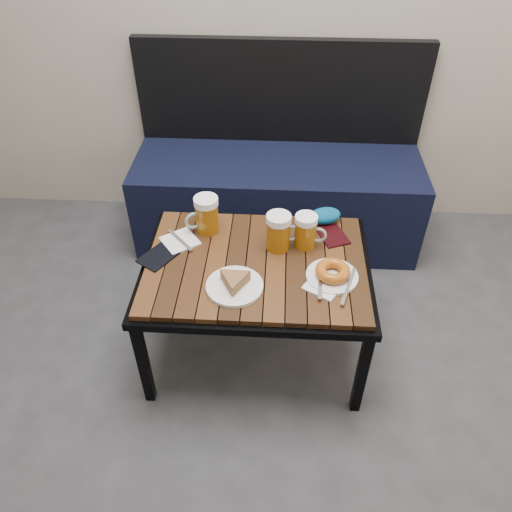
# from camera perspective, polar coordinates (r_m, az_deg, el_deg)

# --- Properties ---
(bench) EXTENTS (1.40, 0.50, 0.95)m
(bench) POSITION_cam_1_polar(r_m,az_deg,el_deg) (2.56, 2.44, 7.57)
(bench) COLOR black
(bench) RESTS_ON ground
(cafe_table) EXTENTS (0.84, 0.62, 0.47)m
(cafe_table) POSITION_cam_1_polar(r_m,az_deg,el_deg) (1.85, -0.00, -1.69)
(cafe_table) COLOR black
(cafe_table) RESTS_ON ground
(beer_mug_left) EXTENTS (0.14, 0.12, 0.15)m
(beer_mug_left) POSITION_cam_1_polar(r_m,az_deg,el_deg) (1.93, -5.72, 4.73)
(beer_mug_left) COLOR #91530B
(beer_mug_left) RESTS_ON cafe_table
(beer_mug_centre) EXTENTS (0.14, 0.10, 0.15)m
(beer_mug_centre) POSITION_cam_1_polar(r_m,az_deg,el_deg) (1.84, 2.65, 2.79)
(beer_mug_centre) COLOR #91530B
(beer_mug_centre) RESTS_ON cafe_table
(beer_mug_right) EXTENTS (0.13, 0.09, 0.13)m
(beer_mug_right) POSITION_cam_1_polar(r_m,az_deg,el_deg) (1.86, 5.76, 2.86)
(beer_mug_right) COLOR #91530B
(beer_mug_right) RESTS_ON cafe_table
(plate_pie) EXTENTS (0.20, 0.20, 0.06)m
(plate_pie) POSITION_cam_1_polar(r_m,az_deg,el_deg) (1.71, -2.48, -3.11)
(plate_pie) COLOR white
(plate_pie) RESTS_ON cafe_table
(plate_bagel) EXTENTS (0.18, 0.24, 0.05)m
(plate_bagel) POSITION_cam_1_polar(r_m,az_deg,el_deg) (1.76, 8.73, -1.98)
(plate_bagel) COLOR white
(plate_bagel) RESTS_ON cafe_table
(napkin_left) EXTENTS (0.17, 0.17, 0.01)m
(napkin_left) POSITION_cam_1_polar(r_m,az_deg,el_deg) (1.93, -8.69, 1.71)
(napkin_left) COLOR white
(napkin_left) RESTS_ON cafe_table
(napkin_right) EXTENTS (0.15, 0.14, 0.01)m
(napkin_right) POSITION_cam_1_polar(r_m,az_deg,el_deg) (1.73, 7.62, -3.50)
(napkin_right) COLOR white
(napkin_right) RESTS_ON cafe_table
(passport_navy) EXTENTS (0.16, 0.17, 0.01)m
(passport_navy) POSITION_cam_1_polar(r_m,az_deg,el_deg) (1.87, -11.07, -0.06)
(passport_navy) COLOR black
(passport_navy) RESTS_ON cafe_table
(passport_burgundy) EXTENTS (0.14, 0.16, 0.01)m
(passport_burgundy) POSITION_cam_1_polar(r_m,az_deg,el_deg) (1.95, 8.74, 2.32)
(passport_burgundy) COLOR black
(passport_burgundy) RESTS_ON cafe_table
(knit_pouch) EXTENTS (0.15, 0.13, 0.06)m
(knit_pouch) POSITION_cam_1_polar(r_m,az_deg,el_deg) (2.01, 7.86, 4.58)
(knit_pouch) COLOR navy
(knit_pouch) RESTS_ON cafe_table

